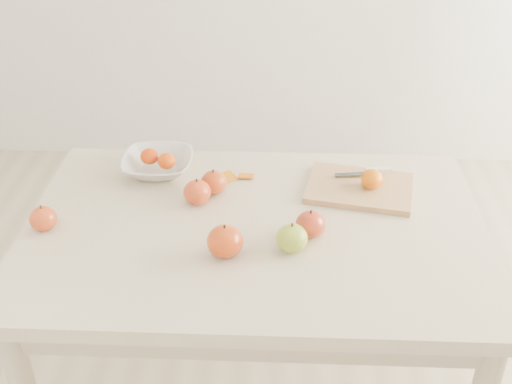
{
  "coord_description": "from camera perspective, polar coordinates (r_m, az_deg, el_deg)",
  "views": [
    {
      "loc": [
        0.06,
        -1.37,
        1.7
      ],
      "look_at": [
        0.0,
        0.05,
        0.82
      ],
      "focal_mm": 45.0,
      "sensor_mm": 36.0,
      "label": 1
    }
  ],
  "objects": [
    {
      "name": "apple_red_c",
      "position": [
        1.54,
        -2.78,
        -4.4
      ],
      "size": [
        0.09,
        0.09,
        0.08
      ],
      "primitive_type": "ellipsoid",
      "color": "#9D1B08",
      "rests_on": "table"
    },
    {
      "name": "apple_green",
      "position": [
        1.56,
        3.2,
        -4.12
      ],
      "size": [
        0.08,
        0.08,
        0.07
      ],
      "primitive_type": "ellipsoid",
      "color": "olive",
      "rests_on": "table"
    },
    {
      "name": "table",
      "position": [
        1.73,
        -0.07,
        -5.65
      ],
      "size": [
        1.2,
        0.8,
        0.75
      ],
      "color": "beige",
      "rests_on": "ground"
    },
    {
      "name": "bowl_tangerine_near",
      "position": [
        1.91,
        -9.46,
        3.15
      ],
      "size": [
        0.05,
        0.05,
        0.05
      ],
      "primitive_type": "ellipsoid",
      "color": "#E04007",
      "rests_on": "fruit_bowl"
    },
    {
      "name": "apple_red_e",
      "position": [
        1.62,
        4.85,
        -2.88
      ],
      "size": [
        0.08,
        0.08,
        0.07
      ],
      "primitive_type": "ellipsoid",
      "color": "maroon",
      "rests_on": "table"
    },
    {
      "name": "apple_red_b",
      "position": [
        1.74,
        -5.25,
        -0.03
      ],
      "size": [
        0.08,
        0.08,
        0.07
      ],
      "primitive_type": "ellipsoid",
      "color": "#A7151B",
      "rests_on": "table"
    },
    {
      "name": "bowl_tangerine_far",
      "position": [
        1.88,
        -7.95,
        2.76
      ],
      "size": [
        0.05,
        0.05,
        0.05
      ],
      "primitive_type": "ellipsoid",
      "color": "#C73807",
      "rests_on": "fruit_bowl"
    },
    {
      "name": "fruit_bowl",
      "position": [
        1.91,
        -8.72,
        2.44
      ],
      "size": [
        0.21,
        0.21,
        0.05
      ],
      "primitive_type": "imported",
      "color": "silver",
      "rests_on": "table"
    },
    {
      "name": "apple_red_d",
      "position": [
        1.72,
        -18.4,
        -2.26
      ],
      "size": [
        0.07,
        0.07,
        0.06
      ],
      "primitive_type": "ellipsoid",
      "color": "#A61C14",
      "rests_on": "table"
    },
    {
      "name": "orange_peel_b",
      "position": [
        1.87,
        -0.89,
        1.38
      ],
      "size": [
        0.05,
        0.04,
        0.01
      ],
      "primitive_type": "cube",
      "rotation": [
        -0.14,
        0.0,
        -0.01
      ],
      "color": "#D5630F",
      "rests_on": "table"
    },
    {
      "name": "board_tangerine",
      "position": [
        1.8,
        10.25,
        1.14
      ],
      "size": [
        0.06,
        0.06,
        0.05
      ],
      "primitive_type": "ellipsoid",
      "color": "#D55B07",
      "rests_on": "cutting_board"
    },
    {
      "name": "cutting_board",
      "position": [
        1.83,
        9.18,
        0.35
      ],
      "size": [
        0.32,
        0.26,
        0.02
      ],
      "primitive_type": "cube",
      "rotation": [
        0.0,
        0.0,
        -0.2
      ],
      "color": "tan",
      "rests_on": "table"
    },
    {
      "name": "apple_red_a",
      "position": [
        1.79,
        -3.78,
        0.86
      ],
      "size": [
        0.07,
        0.07,
        0.07
      ],
      "primitive_type": "ellipsoid",
      "color": "maroon",
      "rests_on": "table"
    },
    {
      "name": "orange_peel_a",
      "position": [
        1.86,
        -2.73,
        1.14
      ],
      "size": [
        0.07,
        0.07,
        0.01
      ],
      "primitive_type": "cube",
      "rotation": [
        0.21,
        0.0,
        0.7
      ],
      "color": "#C3670D",
      "rests_on": "table"
    },
    {
      "name": "paring_knife",
      "position": [
        1.88,
        10.43,
        1.85
      ],
      "size": [
        0.17,
        0.05,
        0.01
      ],
      "color": "white",
      "rests_on": "cutting_board"
    }
  ]
}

